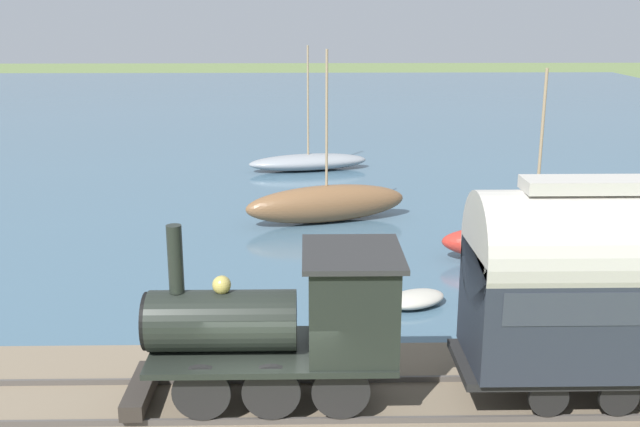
{
  "coord_description": "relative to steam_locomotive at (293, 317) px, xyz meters",
  "views": [
    {
      "loc": [
        -13.02,
        -0.67,
        8.13
      ],
      "look_at": [
        7.91,
        -1.07,
        2.33
      ],
      "focal_mm": 42.0,
      "sensor_mm": 36.0,
      "label": 1
    }
  ],
  "objects": [
    {
      "name": "harbor_water",
      "position": [
        42.98,
        0.4,
        -2.34
      ],
      "size": [
        80.0,
        80.0,
        0.01
      ],
      "color": "#426075",
      "rests_on": "ground"
    },
    {
      "name": "rail_embankment",
      "position": [
        0.0,
        0.4,
        -2.09
      ],
      "size": [
        5.35,
        56.0,
        0.64
      ],
      "color": "#756651",
      "rests_on": "ground"
    },
    {
      "name": "steam_locomotive",
      "position": [
        0.0,
        0.0,
        0.0
      ],
      "size": [
        2.2,
        5.32,
        3.57
      ],
      "color": "black",
      "rests_on": "rail_embankment"
    },
    {
      "name": "sailboat_red",
      "position": [
        9.8,
        -7.7,
        -1.65
      ],
      "size": [
        2.16,
        6.07,
        6.3
      ],
      "rotation": [
        0.0,
        0.0,
        -0.11
      ],
      "color": "#B72D23",
      "rests_on": "harbor_water"
    },
    {
      "name": "sailboat_gray",
      "position": [
        24.31,
        -0.38,
        -1.91
      ],
      "size": [
        2.93,
        6.35,
        6.28
      ],
      "rotation": [
        0.0,
        0.0,
        0.21
      ],
      "color": "gray",
      "rests_on": "harbor_water"
    },
    {
      "name": "sailboat_brown",
      "position": [
        14.72,
        -1.06,
        -1.6
      ],
      "size": [
        3.18,
        6.56,
        6.61
      ],
      "rotation": [
        0.0,
        0.0,
        0.29
      ],
      "color": "brown",
      "rests_on": "harbor_water"
    },
    {
      "name": "rowboat_far_out",
      "position": [
        6.13,
        -3.33,
        -2.13
      ],
      "size": [
        1.79,
        2.09,
        0.41
      ],
      "rotation": [
        0.0,
        0.0,
        0.49
      ],
      "color": "#B7B2A3",
      "rests_on": "harbor_water"
    },
    {
      "name": "rowboat_near_shore",
      "position": [
        5.77,
        2.07,
        -2.07
      ],
      "size": [
        1.09,
        2.11,
        0.53
      ],
      "rotation": [
        0.0,
        0.0,
        -0.16
      ],
      "color": "#B7B2A3",
      "rests_on": "harbor_water"
    }
  ]
}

